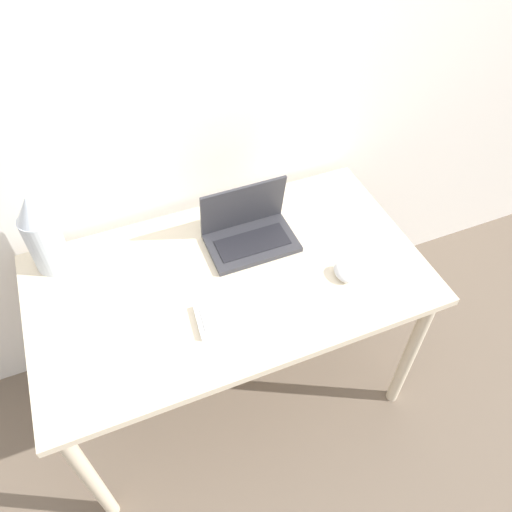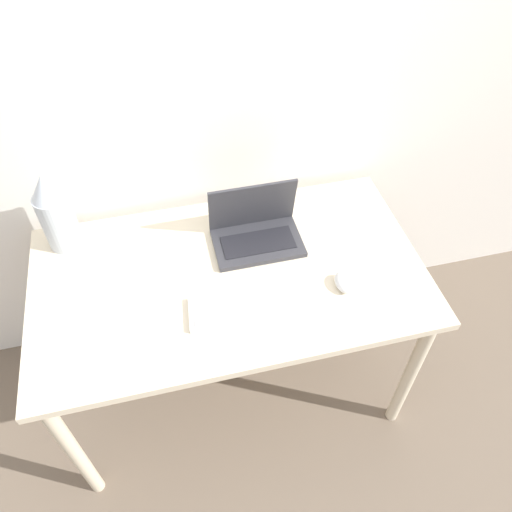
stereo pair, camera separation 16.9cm
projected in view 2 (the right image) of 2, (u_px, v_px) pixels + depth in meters
name	position (u px, v px, depth m)	size (l,w,h in m)	color
ground_plane	(255.00, 462.00, 2.09)	(12.00, 12.00, 0.00)	#6B5B4C
wall_back	(197.00, 86.00, 1.71)	(6.00, 0.05, 2.50)	white
desk	(230.00, 289.00, 1.83)	(1.39, 0.78, 0.77)	beige
laptop	(256.00, 229.00, 1.85)	(0.32, 0.22, 0.23)	#333338
keyboard	(254.00, 308.00, 1.65)	(0.44, 0.18, 0.02)	silver
mouse	(343.00, 283.00, 1.71)	(0.06, 0.09, 0.04)	silver
vase	(55.00, 212.00, 1.75)	(0.12, 0.12, 0.32)	silver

